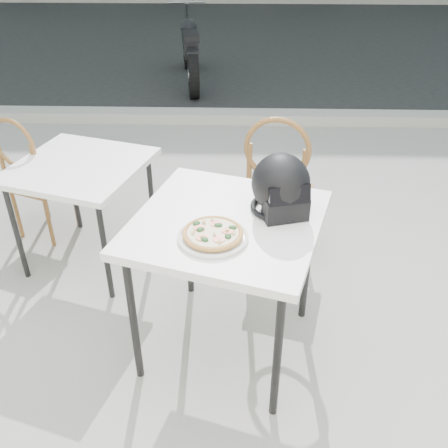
{
  "coord_description": "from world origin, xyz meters",
  "views": [
    {
      "loc": [
        -0.05,
        -2.54,
        2.16
      ],
      "look_at": [
        -0.11,
        -0.6,
        0.9
      ],
      "focal_mm": 40.0,
      "sensor_mm": 36.0,
      "label": 1
    }
  ],
  "objects_px": {
    "cafe_table_main": "(227,232)",
    "cafe_chair_main": "(278,184)",
    "pizza": "(213,233)",
    "cafe_chair_side": "(31,172)",
    "motorcycle": "(190,50)",
    "plate": "(213,237)",
    "cafe_table_side": "(80,173)",
    "helmet": "(281,187)"
  },
  "relations": [
    {
      "from": "cafe_table_main",
      "to": "pizza",
      "type": "xyz_separation_m",
      "value": [
        -0.06,
        -0.17,
        0.11
      ]
    },
    {
      "from": "helmet",
      "to": "motorcycle",
      "type": "height_order",
      "value": "helmet"
    },
    {
      "from": "cafe_table_main",
      "to": "motorcycle",
      "type": "bearing_deg",
      "value": 97.23
    },
    {
      "from": "cafe_table_main",
      "to": "cafe_chair_side",
      "type": "xyz_separation_m",
      "value": [
        -1.42,
        1.07,
        -0.23
      ]
    },
    {
      "from": "pizza",
      "to": "helmet",
      "type": "xyz_separation_m",
      "value": [
        0.32,
        0.26,
        0.1
      ]
    },
    {
      "from": "cafe_chair_side",
      "to": "motorcycle",
      "type": "bearing_deg",
      "value": -79.73
    },
    {
      "from": "pizza",
      "to": "motorcycle",
      "type": "height_order",
      "value": "motorcycle"
    },
    {
      "from": "cafe_table_main",
      "to": "helmet",
      "type": "xyz_separation_m",
      "value": [
        0.26,
        0.09,
        0.21
      ]
    },
    {
      "from": "pizza",
      "to": "cafe_table_side",
      "type": "xyz_separation_m",
      "value": [
        -0.91,
        0.96,
        -0.2
      ]
    },
    {
      "from": "cafe_chair_side",
      "to": "helmet",
      "type": "bearing_deg",
      "value": 171.54
    },
    {
      "from": "helmet",
      "to": "cafe_chair_side",
      "type": "bearing_deg",
      "value": 134.77
    },
    {
      "from": "pizza",
      "to": "cafe_table_main",
      "type": "bearing_deg",
      "value": 70.36
    },
    {
      "from": "cafe_chair_main",
      "to": "motorcycle",
      "type": "xyz_separation_m",
      "value": [
        -0.95,
        4.19,
        -0.18
      ]
    },
    {
      "from": "pizza",
      "to": "helmet",
      "type": "bearing_deg",
      "value": 39.05
    },
    {
      "from": "cafe_table_side",
      "to": "helmet",
      "type": "bearing_deg",
      "value": -29.49
    },
    {
      "from": "cafe_chair_main",
      "to": "cafe_table_side",
      "type": "distance_m",
      "value": 1.28
    },
    {
      "from": "cafe_chair_main",
      "to": "cafe_chair_side",
      "type": "xyz_separation_m",
      "value": [
        -1.73,
        0.26,
        -0.07
      ]
    },
    {
      "from": "pizza",
      "to": "cafe_table_side",
      "type": "distance_m",
      "value": 1.34
    },
    {
      "from": "plate",
      "to": "motorcycle",
      "type": "xyz_separation_m",
      "value": [
        -0.57,
        5.17,
        -0.42
      ]
    },
    {
      "from": "helmet",
      "to": "motorcycle",
      "type": "relative_size",
      "value": 0.19
    },
    {
      "from": "cafe_table_main",
      "to": "pizza",
      "type": "height_order",
      "value": "pizza"
    },
    {
      "from": "cafe_table_side",
      "to": "cafe_chair_side",
      "type": "bearing_deg",
      "value": 148.25
    },
    {
      "from": "motorcycle",
      "to": "cafe_chair_side",
      "type": "bearing_deg",
      "value": -109.56
    },
    {
      "from": "cafe_table_main",
      "to": "plate",
      "type": "relative_size",
      "value": 2.57
    },
    {
      "from": "cafe_table_main",
      "to": "cafe_chair_main",
      "type": "height_order",
      "value": "cafe_chair_main"
    },
    {
      "from": "cafe_table_main",
      "to": "cafe_table_side",
      "type": "xyz_separation_m",
      "value": [
        -0.97,
        0.79,
        -0.09
      ]
    },
    {
      "from": "plate",
      "to": "pizza",
      "type": "distance_m",
      "value": 0.02
    },
    {
      "from": "pizza",
      "to": "cafe_chair_side",
      "type": "relative_size",
      "value": 0.31
    },
    {
      "from": "cafe_table_main",
      "to": "cafe_chair_side",
      "type": "distance_m",
      "value": 1.8
    },
    {
      "from": "helmet",
      "to": "cafe_chair_main",
      "type": "distance_m",
      "value": 0.81
    },
    {
      "from": "cafe_table_main",
      "to": "helmet",
      "type": "height_order",
      "value": "helmet"
    },
    {
      "from": "pizza",
      "to": "cafe_chair_side",
      "type": "distance_m",
      "value": 1.87
    },
    {
      "from": "cafe_table_main",
      "to": "cafe_chair_main",
      "type": "xyz_separation_m",
      "value": [
        0.31,
        0.81,
        -0.16
      ]
    },
    {
      "from": "cafe_table_main",
      "to": "motorcycle",
      "type": "relative_size",
      "value": 0.56
    },
    {
      "from": "cafe_table_main",
      "to": "pizza",
      "type": "bearing_deg",
      "value": -109.64
    },
    {
      "from": "cafe_chair_main",
      "to": "cafe_table_side",
      "type": "height_order",
      "value": "cafe_chair_main"
    },
    {
      "from": "cafe_chair_main",
      "to": "cafe_table_side",
      "type": "relative_size",
      "value": 1.12
    },
    {
      "from": "helmet",
      "to": "cafe_chair_main",
      "type": "relative_size",
      "value": 0.33
    },
    {
      "from": "helmet",
      "to": "cafe_chair_main",
      "type": "xyz_separation_m",
      "value": [
        0.05,
        0.72,
        -0.37
      ]
    },
    {
      "from": "helmet",
      "to": "cafe_chair_main",
      "type": "height_order",
      "value": "helmet"
    },
    {
      "from": "plate",
      "to": "cafe_table_main",
      "type": "bearing_deg",
      "value": 70.36
    },
    {
      "from": "pizza",
      "to": "helmet",
      "type": "height_order",
      "value": "helmet"
    }
  ]
}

